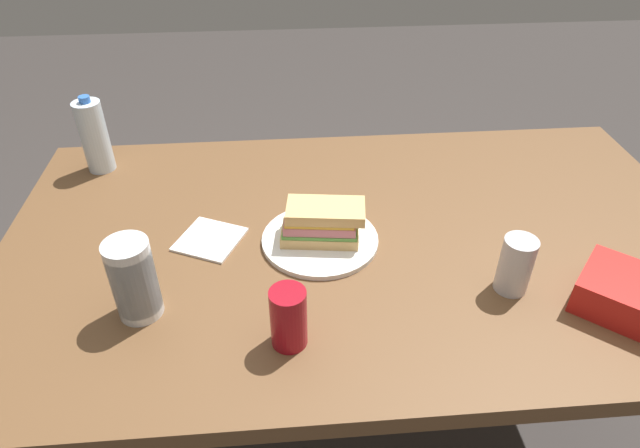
{
  "coord_description": "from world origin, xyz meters",
  "views": [
    {
      "loc": [
        -0.18,
        -0.99,
        1.54
      ],
      "look_at": [
        -0.1,
        -0.02,
        0.82
      ],
      "focal_mm": 31.0,
      "sensor_mm": 36.0,
      "label": 1
    }
  ],
  "objects": [
    {
      "name": "paper_napkin",
      "position": [
        -0.34,
        0.01,
        0.77
      ],
      "size": [
        0.17,
        0.17,
        0.01
      ],
      "primitive_type": "cube",
      "rotation": [
        0.0,
        0.0,
        2.7
      ],
      "color": "white",
      "rests_on": "dining_table"
    },
    {
      "name": "sandwich",
      "position": [
        -0.09,
        -0.02,
        0.82
      ],
      "size": [
        0.19,
        0.12,
        0.08
      ],
      "color": "#DBB26B",
      "rests_on": "paper_plate"
    },
    {
      "name": "water_bottle_tall",
      "position": [
        -0.66,
        0.35,
        0.86
      ],
      "size": [
        0.07,
        0.07,
        0.21
      ],
      "color": "silver",
      "rests_on": "dining_table"
    },
    {
      "name": "paper_plate",
      "position": [
        -0.1,
        -0.02,
        0.77
      ],
      "size": [
        0.26,
        0.26,
        0.01
      ],
      "primitive_type": "cylinder",
      "color": "white",
      "rests_on": "dining_table"
    },
    {
      "name": "ground_plane",
      "position": [
        0.0,
        0.0,
        0.0
      ],
      "size": [
        8.0,
        8.0,
        0.0
      ],
      "primitive_type": "plane",
      "color": "#383330"
    },
    {
      "name": "soda_can_red",
      "position": [
        -0.17,
        -0.3,
        0.83
      ],
      "size": [
        0.07,
        0.07,
        0.12
      ],
      "primitive_type": "cylinder",
      "color": "maroon",
      "rests_on": "dining_table"
    },
    {
      "name": "plastic_cup_stack",
      "position": [
        -0.46,
        -0.2,
        0.85
      ],
      "size": [
        0.08,
        0.08,
        0.17
      ],
      "color": "silver",
      "rests_on": "dining_table"
    },
    {
      "name": "dining_table",
      "position": [
        0.0,
        0.0,
        0.68
      ],
      "size": [
        1.62,
        0.96,
        0.77
      ],
      "color": "brown",
      "rests_on": "ground_plane"
    },
    {
      "name": "soda_can_silver",
      "position": [
        0.28,
        -0.2,
        0.83
      ],
      "size": [
        0.07,
        0.07,
        0.12
      ],
      "primitive_type": "cylinder",
      "color": "silver",
      "rests_on": "dining_table"
    }
  ]
}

